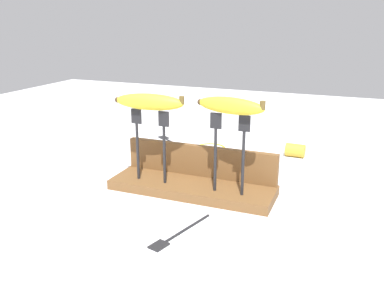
% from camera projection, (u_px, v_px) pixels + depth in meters
% --- Properties ---
extents(ground_plane, '(3.00, 3.00, 0.00)m').
position_uv_depth(ground_plane, '(192.00, 192.00, 1.03)').
color(ground_plane, silver).
extents(wooden_board, '(0.40, 0.13, 0.02)m').
position_uv_depth(wooden_board, '(192.00, 187.00, 1.03)').
color(wooden_board, brown).
rests_on(wooden_board, ground).
extents(board_backstop, '(0.40, 0.02, 0.08)m').
position_uv_depth(board_backstop, '(200.00, 161.00, 1.07)').
color(board_backstop, brown).
rests_on(board_backstop, wooden_board).
extents(fork_stand_left, '(0.10, 0.01, 0.18)m').
position_uv_depth(fork_stand_left, '(150.00, 139.00, 1.01)').
color(fork_stand_left, black).
rests_on(fork_stand_left, wooden_board).
extents(fork_stand_right, '(0.09, 0.01, 0.19)m').
position_uv_depth(fork_stand_right, '(229.00, 147.00, 0.94)').
color(fork_stand_right, black).
rests_on(fork_stand_right, wooden_board).
extents(banana_raised_left, '(0.18, 0.05, 0.04)m').
position_uv_depth(banana_raised_left, '(149.00, 102.00, 0.99)').
color(banana_raised_left, yellow).
rests_on(banana_raised_left, fork_stand_left).
extents(banana_raised_right, '(0.16, 0.06, 0.04)m').
position_uv_depth(banana_raised_right, '(230.00, 106.00, 0.91)').
color(banana_raised_right, yellow).
rests_on(banana_raised_right, fork_stand_right).
extents(fork_fallen_near, '(0.13, 0.11, 0.01)m').
position_uv_depth(fork_fallen_near, '(168.00, 140.00, 1.46)').
color(fork_fallen_near, black).
rests_on(fork_fallen_near, ground).
extents(fork_fallen_far, '(0.06, 0.18, 0.01)m').
position_uv_depth(fork_fallen_far, '(174.00, 235.00, 0.82)').
color(fork_fallen_far, black).
rests_on(fork_fallen_far, ground).
extents(banana_chunk_near, '(0.06, 0.04, 0.04)m').
position_uv_depth(banana_chunk_near, '(295.00, 150.00, 1.29)').
color(banana_chunk_near, gold).
rests_on(banana_chunk_near, ground).
extents(wire_coil, '(0.10, 0.10, 0.01)m').
position_uv_depth(wire_coil, '(210.00, 147.00, 1.38)').
color(wire_coil, gold).
rests_on(wire_coil, ground).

